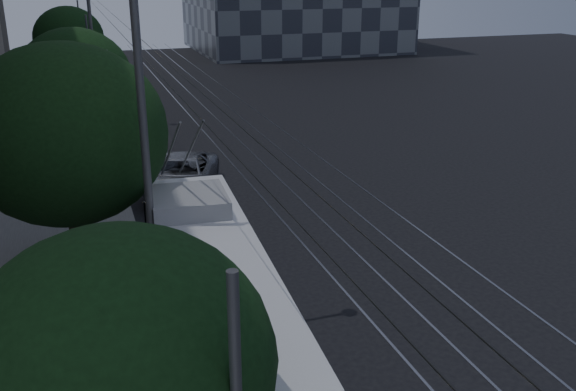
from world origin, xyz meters
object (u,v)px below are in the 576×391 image
at_px(pickup_silver, 182,175).
at_px(streetlamp_far, 99,32).
at_px(car_white_d, 128,89).
at_px(car_white_b, 138,127).
at_px(car_white_c, 131,94).
at_px(streetlamp_near, 158,80).
at_px(trolleybus, 213,302).
at_px(car_white_a, 131,127).

height_order(pickup_silver, streetlamp_far, streetlamp_far).
height_order(car_white_d, streetlamp_far, streetlamp_far).
distance_m(car_white_b, car_white_c, 9.52).
xyz_separation_m(car_white_c, streetlamp_far, (-2.00, -6.10, 4.75)).
relative_size(pickup_silver, car_white_b, 1.27).
xyz_separation_m(car_white_d, streetlamp_near, (-1.84, -31.61, 5.80)).
distance_m(trolleybus, pickup_silver, 12.58).
relative_size(car_white_a, car_white_c, 0.97).
height_order(trolleybus, streetlamp_near, streetlamp_near).
bearing_deg(streetlamp_far, streetlamp_near, -89.72).
xyz_separation_m(trolleybus, streetlamp_near, (-0.67, 1.87, 4.98)).
relative_size(trolleybus, car_white_b, 2.68).
bearing_deg(trolleybus, car_white_d, 91.53).
relative_size(trolleybus, streetlamp_far, 1.27).
distance_m(car_white_a, streetlamp_far, 6.22).
distance_m(trolleybus, car_white_d, 33.51).
relative_size(trolleybus, car_white_a, 2.59).
xyz_separation_m(car_white_d, streetlamp_far, (-1.95, -7.81, 4.75)).
distance_m(trolleybus, car_white_b, 22.30).
distance_m(pickup_silver, car_white_b, 9.83).
distance_m(car_white_c, streetlamp_near, 30.52).
bearing_deg(streetlamp_far, pickup_silver, -80.57).
bearing_deg(trolleybus, streetlamp_near, 113.30).
height_order(car_white_c, streetlamp_far, streetlamp_far).
bearing_deg(streetlamp_far, car_white_a, -75.60).
height_order(trolleybus, pickup_silver, trolleybus).
relative_size(car_white_d, streetlamp_far, 0.49).
xyz_separation_m(pickup_silver, car_white_a, (-1.19, 9.29, -0.00)).
xyz_separation_m(car_white_b, streetlamp_far, (-1.42, 3.40, 4.88)).
xyz_separation_m(pickup_silver, streetlamp_far, (-2.19, 13.19, 4.74)).
distance_m(car_white_b, car_white_d, 11.22).
xyz_separation_m(car_white_b, car_white_c, (0.58, 9.50, 0.13)).
xyz_separation_m(pickup_silver, streetlamp_near, (-2.07, -10.61, 5.79)).
bearing_deg(car_white_b, car_white_d, 76.14).
height_order(trolleybus, car_white_d, trolleybus).
bearing_deg(pickup_silver, car_white_d, 111.03).
xyz_separation_m(trolleybus, car_white_c, (1.21, 31.77, -0.82)).
height_order(pickup_silver, car_white_b, pickup_silver).
distance_m(car_white_a, car_white_b, 0.67).
distance_m(car_white_c, car_white_d, 1.71).
bearing_deg(car_white_c, car_white_a, -80.46).
bearing_deg(car_white_a, trolleybus, -109.34).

